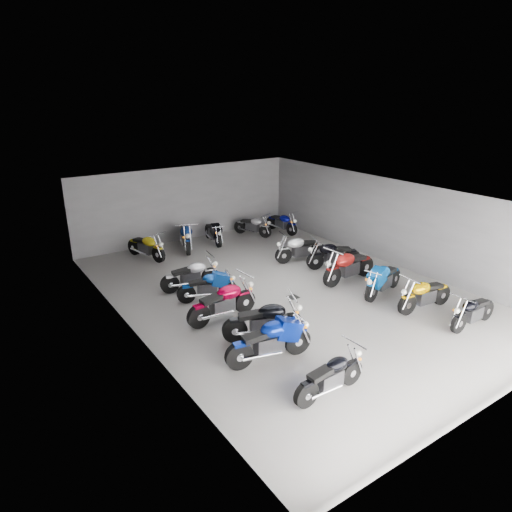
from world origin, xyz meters
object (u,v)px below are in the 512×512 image
(motorcycle_left_d, at_px, (223,302))
(motorcycle_left_f, at_px, (191,275))
(motorcycle_left_a, at_px, (331,376))
(motorcycle_right_f, at_px, (300,249))
(motorcycle_back_c, at_px, (186,236))
(motorcycle_left_e, at_px, (208,286))
(motorcycle_right_c, at_px, (383,279))
(motorcycle_back_f, at_px, (282,223))
(motorcycle_right_b, at_px, (425,294))
(motorcycle_right_e, at_px, (333,255))
(motorcycle_left_b, at_px, (270,341))
(motorcycle_right_a, at_px, (473,311))
(drain_grate, at_px, (293,297))
(motorcycle_back_d, at_px, (213,232))
(motorcycle_back_e, at_px, (253,226))
(motorcycle_left_c, at_px, (264,321))
(motorcycle_right_d, at_px, (349,266))
(motorcycle_back_b, at_px, (146,246))

(motorcycle_left_d, relative_size, motorcycle_left_f, 1.11)
(motorcycle_left_a, height_order, motorcycle_right_f, motorcycle_right_f)
(motorcycle_back_c, bearing_deg, motorcycle_left_e, 92.54)
(motorcycle_left_f, xyz_separation_m, motorcycle_right_c, (4.90, -3.86, 0.03))
(motorcycle_left_a, bearing_deg, motorcycle_back_f, 145.91)
(motorcycle_right_b, xyz_separation_m, motorcycle_right_e, (0.15, 4.10, 0.01))
(motorcycle_right_c, height_order, motorcycle_right_f, motorcycle_right_c)
(motorcycle_left_b, height_order, motorcycle_left_d, motorcycle_left_b)
(motorcycle_left_b, distance_m, motorcycle_right_b, 5.45)
(motorcycle_right_a, bearing_deg, motorcycle_left_f, 37.76)
(drain_grate, xyz_separation_m, motorcycle_right_e, (2.84, 1.22, 0.50))
(motorcycle_back_d, xyz_separation_m, motorcycle_back_e, (2.01, -0.07, -0.02))
(motorcycle_left_c, bearing_deg, motorcycle_right_d, 131.19)
(drain_grate, height_order, motorcycle_right_b, motorcycle_right_b)
(motorcycle_back_c, xyz_separation_m, motorcycle_back_d, (1.34, 0.09, -0.08))
(motorcycle_left_e, height_order, motorcycle_left_f, motorcycle_left_f)
(motorcycle_left_e, height_order, motorcycle_back_b, motorcycle_back_b)
(motorcycle_back_d, xyz_separation_m, motorcycle_back_f, (3.39, -0.42, -0.00))
(motorcycle_back_b, bearing_deg, motorcycle_right_d, 110.43)
(motorcycle_back_d, height_order, motorcycle_back_e, motorcycle_back_d)
(motorcycle_left_a, distance_m, motorcycle_right_f, 8.26)
(motorcycle_right_b, height_order, motorcycle_back_b, motorcycle_right_b)
(motorcycle_left_b, distance_m, motorcycle_left_e, 3.92)
(motorcycle_back_b, height_order, motorcycle_back_d, motorcycle_back_b)
(motorcycle_left_b, bearing_deg, motorcycle_back_c, 176.04)
(motorcycle_left_a, distance_m, motorcycle_right_c, 5.75)
(motorcycle_back_c, bearing_deg, motorcycle_back_d, -155.46)
(motorcycle_left_c, distance_m, motorcycle_right_c, 4.77)
(motorcycle_left_c, xyz_separation_m, motorcycle_back_c, (1.53, 7.82, 0.03))
(motorcycle_back_c, xyz_separation_m, motorcycle_back_e, (3.35, 0.01, -0.10))
(drain_grate, height_order, motorcycle_right_d, motorcycle_right_d)
(motorcycle_right_e, bearing_deg, motorcycle_back_e, 22.16)
(motorcycle_left_f, distance_m, motorcycle_back_e, 6.30)
(motorcycle_right_a, bearing_deg, motorcycle_right_b, 8.74)
(motorcycle_left_e, relative_size, motorcycle_back_e, 1.04)
(motorcycle_left_f, bearing_deg, motorcycle_right_c, 59.34)
(motorcycle_right_d, distance_m, motorcycle_back_d, 6.59)
(motorcycle_right_a, height_order, motorcycle_right_e, motorcycle_right_e)
(motorcycle_left_f, bearing_deg, motorcycle_left_a, 7.09)
(motorcycle_right_b, bearing_deg, motorcycle_right_a, -165.59)
(motorcycle_right_d, height_order, motorcycle_right_f, motorcycle_right_d)
(motorcycle_back_e, bearing_deg, motorcycle_right_f, 59.94)
(motorcycle_right_b, relative_size, motorcycle_back_d, 1.06)
(drain_grate, height_order, motorcycle_right_f, motorcycle_right_f)
(motorcycle_left_e, distance_m, motorcycle_right_a, 7.73)
(motorcycle_left_d, bearing_deg, motorcycle_back_f, 128.89)
(motorcycle_right_b, bearing_deg, motorcycle_right_d, 11.52)
(motorcycle_left_f, height_order, motorcycle_back_e, motorcycle_left_f)
(motorcycle_back_d, bearing_deg, motorcycle_back_c, 14.67)
(motorcycle_left_b, xyz_separation_m, motorcycle_left_d, (0.14, 2.50, -0.00))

